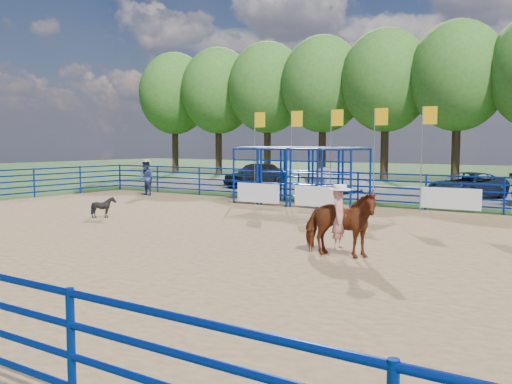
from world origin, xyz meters
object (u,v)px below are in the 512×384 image
Objects in this scene: car_b at (341,181)px; car_c at (467,186)px; calf at (104,207)px; horse_and_rider at (340,220)px; spectator_cowboy at (146,178)px; car_a at (256,174)px.

car_b reaches higher than car_c.
calf is 0.17× the size of car_c.
horse_and_rider is at bearing -69.17° from car_c.
spectator_cowboy reaches higher than car_a.
spectator_cowboy is 16.18m from car_c.
car_a is at bearing 3.19° from car_b.
spectator_cowboy is at bearing -135.11° from car_c.
car_c is (6.46, 0.64, -0.05)m from car_b.
calf is 15.83m from car_a.
car_b is 6.49m from car_c.
car_c is at bearing -32.03° from calf.
spectator_cowboy is at bearing -93.22° from car_a.
car_c is (9.32, 14.74, 0.25)m from calf.
car_b is at bearing -11.19° from calf.
car_c reaches higher than calf.
calf is 14.39m from car_b.
horse_and_rider reaches higher than spectator_cowboy.
horse_and_rider is at bearing -30.32° from spectator_cowboy.
horse_and_rider reaches higher than car_a.
car_a is 12.92m from car_c.
car_a is at bearing 129.07° from horse_and_rider.
horse_and_rider is at bearing 129.98° from car_b.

